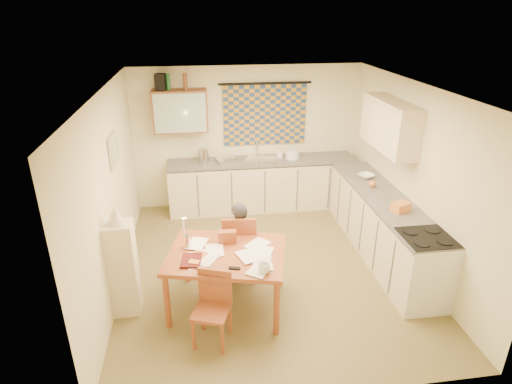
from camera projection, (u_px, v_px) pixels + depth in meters
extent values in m
cube|color=brown|center=(268.00, 267.00, 6.09)|extent=(4.00, 4.50, 0.02)
cube|color=white|center=(271.00, 88.00, 5.08)|extent=(4.00, 4.50, 0.02)
cube|color=beige|center=(248.00, 137.00, 7.63)|extent=(4.00, 0.02, 2.50)
cube|color=beige|center=(316.00, 290.00, 3.53)|extent=(4.00, 0.02, 2.50)
cube|color=beige|center=(110.00, 194.00, 5.32)|extent=(0.02, 4.50, 2.50)
cube|color=beige|center=(414.00, 177.00, 5.84)|extent=(0.02, 4.50, 2.50)
cube|color=navy|center=(265.00, 115.00, 7.48)|extent=(1.45, 0.03, 1.05)
cylinder|color=black|center=(265.00, 83.00, 7.24)|extent=(1.60, 0.04, 0.04)
cube|color=brown|center=(180.00, 111.00, 7.10)|extent=(0.90, 0.34, 0.70)
cube|color=#99B2A5|center=(180.00, 113.00, 6.95)|extent=(0.84, 0.02, 0.64)
cube|color=beige|center=(390.00, 125.00, 6.08)|extent=(0.34, 1.30, 0.70)
cube|color=beige|center=(114.00, 150.00, 5.51)|extent=(0.04, 0.50, 0.40)
cube|color=beige|center=(116.00, 150.00, 5.51)|extent=(0.01, 0.42, 0.32)
cube|color=beige|center=(262.00, 185.00, 7.71)|extent=(3.30, 0.60, 0.86)
cube|color=#504D4B|center=(262.00, 161.00, 7.52)|extent=(3.30, 0.62, 0.04)
cube|color=beige|center=(381.00, 227.00, 6.26)|extent=(0.60, 2.95, 0.86)
cube|color=#504D4B|center=(385.00, 198.00, 6.07)|extent=(0.62, 2.95, 0.04)
cube|color=white|center=(421.00, 271.00, 5.18)|extent=(0.60, 0.60, 0.90)
cube|color=black|center=(427.00, 238.00, 5.00)|extent=(0.57, 0.57, 0.03)
cube|color=silver|center=(261.00, 162.00, 7.53)|extent=(0.66, 0.59, 0.10)
cylinder|color=silver|center=(257.00, 149.00, 7.61)|extent=(0.04, 0.04, 0.28)
cube|color=silver|center=(226.00, 160.00, 7.42)|extent=(0.42, 0.39, 0.06)
cylinder|color=silver|center=(204.00, 156.00, 7.33)|extent=(0.22, 0.22, 0.24)
cylinder|color=white|center=(292.00, 154.00, 7.55)|extent=(0.30, 0.30, 0.16)
imported|color=white|center=(280.00, 153.00, 7.56)|extent=(0.11, 0.11, 0.17)
imported|color=white|center=(366.00, 176.00, 6.72)|extent=(0.41, 0.41, 0.06)
cube|color=orange|center=(401.00, 207.00, 5.61)|extent=(0.26, 0.23, 0.12)
sphere|color=orange|center=(372.00, 184.00, 6.37)|extent=(0.10, 0.10, 0.10)
cube|color=black|center=(161.00, 82.00, 6.87)|extent=(0.19, 0.22, 0.26)
cylinder|color=#195926|center=(168.00, 82.00, 6.89)|extent=(0.08, 0.08, 0.26)
cylinder|color=brown|center=(185.00, 81.00, 6.92)|extent=(0.08, 0.08, 0.26)
cube|color=brown|center=(227.00, 254.00, 5.02)|extent=(1.56, 1.32, 0.05)
cube|color=brown|center=(239.00, 246.00, 5.70)|extent=(0.47, 0.47, 0.04)
cube|color=brown|center=(239.00, 236.00, 5.41)|extent=(0.44, 0.08, 0.48)
cube|color=brown|center=(211.00, 312.00, 4.58)|extent=(0.48, 0.48, 0.04)
cube|color=brown|center=(215.00, 285.00, 4.64)|extent=(0.36, 0.16, 0.41)
imported|color=black|center=(240.00, 242.00, 5.59)|extent=(0.46, 0.34, 1.13)
cube|color=beige|center=(123.00, 269.00, 4.98)|extent=(0.32, 0.30, 1.19)
cone|color=beige|center=(115.00, 215.00, 4.70)|extent=(0.20, 0.20, 0.22)
cube|color=brown|center=(227.00, 237.00, 5.19)|extent=(0.22, 0.11, 0.16)
imported|color=white|center=(264.00, 268.00, 4.61)|extent=(0.22, 0.22, 0.11)
imported|color=maroon|center=(182.00, 261.00, 4.83)|extent=(0.30, 0.36, 0.03)
imported|color=orange|center=(192.00, 254.00, 4.96)|extent=(0.39, 0.39, 0.02)
cube|color=orange|center=(194.00, 263.00, 4.77)|extent=(0.14, 0.12, 0.04)
cube|color=black|center=(234.00, 268.00, 4.70)|extent=(0.14, 0.08, 0.02)
cylinder|color=silver|center=(188.00, 242.00, 5.06)|extent=(0.07, 0.07, 0.18)
cylinder|color=white|center=(183.00, 227.00, 4.99)|extent=(0.03, 0.03, 0.22)
sphere|color=#FFCC66|center=(185.00, 218.00, 4.92)|extent=(0.02, 0.02, 0.02)
cube|color=white|center=(195.00, 262.00, 4.83)|extent=(0.27, 0.33, 0.00)
cube|color=white|center=(259.00, 254.00, 4.98)|extent=(0.28, 0.34, 0.00)
cube|color=white|center=(258.00, 244.00, 5.18)|extent=(0.36, 0.36, 0.00)
cube|color=white|center=(197.00, 258.00, 4.88)|extent=(0.21, 0.30, 0.00)
cube|color=white|center=(207.00, 258.00, 4.88)|extent=(0.34, 0.36, 0.00)
cube|color=white|center=(262.00, 264.00, 4.78)|extent=(0.21, 0.30, 0.00)
cube|color=white|center=(215.00, 250.00, 5.04)|extent=(0.21, 0.30, 0.00)
cube|color=white|center=(260.00, 269.00, 4.67)|extent=(0.34, 0.36, 0.00)
cube|color=white|center=(263.00, 252.00, 4.99)|extent=(0.30, 0.35, 0.00)
cube|color=white|center=(202.00, 257.00, 4.89)|extent=(0.35, 0.36, 0.00)
cube|color=white|center=(248.00, 256.00, 4.91)|extent=(0.29, 0.35, 0.00)
cube|color=white|center=(197.00, 244.00, 5.17)|extent=(0.30, 0.35, 0.00)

